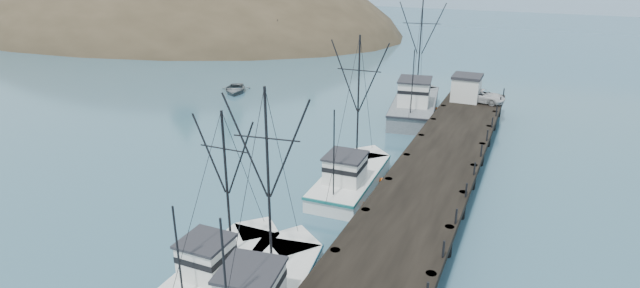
# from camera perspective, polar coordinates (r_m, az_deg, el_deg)

# --- Properties ---
(ground) EXTENTS (400.00, 400.00, 0.00)m
(ground) POSITION_cam_1_polar(r_m,az_deg,el_deg) (33.28, -17.81, -10.84)
(ground) COLOR #30576C
(ground) RESTS_ON ground
(pier) EXTENTS (6.00, 44.00, 2.00)m
(pier) POSITION_cam_1_polar(r_m,az_deg,el_deg) (39.98, 13.46, -2.14)
(pier) COLOR black
(pier) RESTS_ON ground
(headland) EXTENTS (134.80, 78.00, 51.00)m
(headland) POSITION_cam_1_polar(r_m,az_deg,el_deg) (138.92, -19.92, 10.80)
(headland) COLOR #382D1E
(headland) RESTS_ON ground
(distant_ridge) EXTENTS (360.00, 40.00, 26.00)m
(distant_ridge) POSITION_cam_1_polar(r_m,az_deg,el_deg) (191.47, 21.61, 14.45)
(distant_ridge) COLOR #9EB2C6
(distant_ridge) RESTS_ON ground
(moored_sailboats) EXTENTS (19.44, 12.69, 6.35)m
(moored_sailboats) POSITION_cam_1_polar(r_m,az_deg,el_deg) (97.96, -11.60, 10.74)
(moored_sailboats) COLOR white
(moored_sailboats) RESTS_ON ground
(trawler_mid) EXTENTS (3.35, 9.74, 9.91)m
(trawler_mid) POSITION_cam_1_polar(r_m,az_deg,el_deg) (28.83, -10.99, -13.57)
(trawler_mid) COLOR white
(trawler_mid) RESTS_ON ground
(trawler_far) EXTENTS (4.15, 11.68, 11.89)m
(trawler_far) POSITION_cam_1_polar(r_m,az_deg,el_deg) (38.64, 3.66, -3.81)
(trawler_far) COLOR white
(trawler_far) RESTS_ON ground
(work_vessel) EXTENTS (6.54, 15.52, 12.93)m
(work_vessel) POSITION_cam_1_polar(r_m,az_deg,el_deg) (56.85, 10.79, 4.49)
(work_vessel) COLOR slate
(work_vessel) RESTS_ON ground
(pier_shed) EXTENTS (3.00, 3.20, 2.80)m
(pier_shed) POSITION_cam_1_polar(r_m,az_deg,el_deg) (56.53, 16.39, 6.21)
(pier_shed) COLOR silver
(pier_shed) RESTS_ON pier
(pickup_truck) EXTENTS (5.23, 3.00, 1.37)m
(pickup_truck) POSITION_cam_1_polar(r_m,az_deg,el_deg) (56.53, 17.96, 5.27)
(pickup_truck) COLOR silver
(pickup_truck) RESTS_ON pier
(motorboat) EXTENTS (5.83, 6.52, 1.11)m
(motorboat) POSITION_cam_1_polar(r_m,az_deg,el_deg) (66.61, -9.69, 5.88)
(motorboat) COLOR #535A5D
(motorboat) RESTS_ON ground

